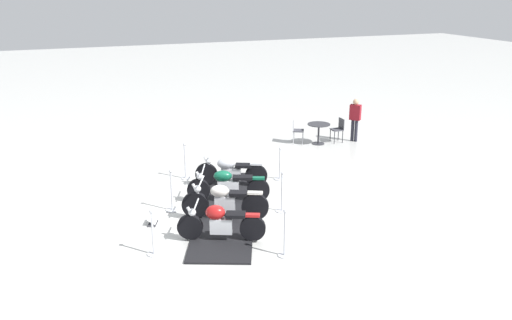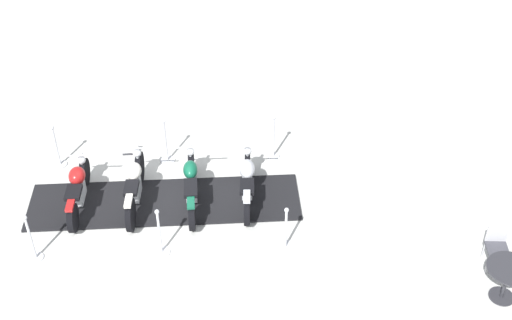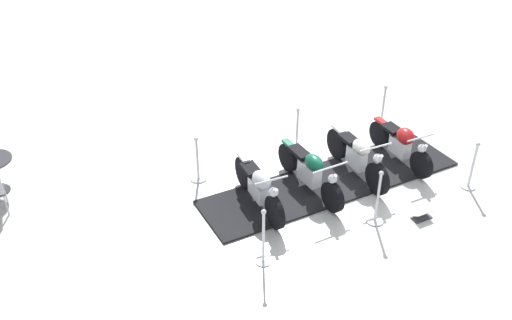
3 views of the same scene
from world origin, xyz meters
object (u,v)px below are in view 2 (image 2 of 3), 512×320
object	(u,v)px
stanchion_left_rear	(32,243)
stanchion_left_mid	(160,239)
info_placard	(131,151)
cafe_table	(508,275)
stanchion_right_mid	(166,148)
motorcycle_chrome	(247,180)
stanchion_right_front	(273,142)
stanchion_right_rear	(58,152)
cafe_chair_across_table	(497,244)
stanchion_left_front	(286,236)
motorcycle_cream	(135,184)
motorcycle_maroon	(78,187)
motorcycle_forest	(191,183)

from	to	relation	value
stanchion_left_rear	stanchion_left_mid	xyz separation A→B (m)	(2.24, -0.93, -0.04)
info_placard	cafe_table	world-z (taller)	cafe_table
stanchion_right_mid	stanchion_left_mid	bearing A→B (deg)	-112.53
motorcycle_chrome	stanchion_right_front	xyz separation A→B (m)	(1.16, 1.04, -0.09)
stanchion_right_mid	stanchion_right_rear	distance (m)	2.43
stanchion_right_rear	cafe_chair_across_table	xyz separation A→B (m)	(6.71, -6.66, 0.17)
cafe_table	cafe_chair_across_table	size ratio (longest dim) A/B	0.91
motorcycle_chrome	stanchion_left_rear	size ratio (longest dim) A/B	1.75
info_placard	stanchion_left_front	bearing A→B (deg)	-44.70
cafe_chair_across_table	stanchion_right_mid	bearing A→B (deg)	-113.74
motorcycle_cream	stanchion_right_rear	xyz separation A→B (m)	(-1.16, 2.01, -0.15)
info_placard	cafe_table	distance (m)	8.56
stanchion_left_front	cafe_table	distance (m)	4.12
motorcycle_maroon	stanchion_left_rear	bearing A→B (deg)	157.07
motorcycle_chrome	stanchion_right_mid	size ratio (longest dim) A/B	1.71
stanchion_right_rear	stanchion_left_front	bearing A→B (deg)	-53.31
motorcycle_forest	stanchion_left_front	distance (m)	2.37
motorcycle_forest	stanchion_right_mid	size ratio (longest dim) A/B	1.87
stanchion_left_rear	stanchion_right_front	size ratio (longest dim) A/B	0.98
motorcycle_cream	stanchion_left_front	world-z (taller)	motorcycle_cream
motorcycle_maroon	cafe_chair_across_table	size ratio (longest dim) A/B	2.09
stanchion_left_rear	cafe_table	size ratio (longest dim) A/B	1.33
stanchion_left_mid	stanchion_right_rear	distance (m)	3.77
stanchion_right_front	stanchion_left_front	bearing A→B (deg)	-112.53
stanchion_right_rear	info_placard	size ratio (longest dim) A/B	2.49
motorcycle_cream	stanchion_right_mid	world-z (taller)	stanchion_right_mid
motorcycle_chrome	stanchion_left_rear	bearing A→B (deg)	113.03
motorcycle_cream	cafe_table	bearing A→B (deg)	-110.89
motorcycle_cream	stanchion_right_front	distance (m)	3.33
motorcycle_cream	motorcycle_maroon	world-z (taller)	motorcycle_cream
motorcycle_chrome	motorcycle_forest	distance (m)	1.17
motorcycle_forest	stanchion_left_front	xyz separation A→B (m)	(1.14, -2.07, -0.19)
stanchion_right_rear	motorcycle_chrome	bearing A→B (deg)	-41.15
motorcycle_chrome	stanchion_right_mid	bearing A→B (deg)	54.79
motorcycle_maroon	stanchion_left_rear	world-z (taller)	stanchion_left_rear
motorcycle_cream	stanchion_left_mid	distance (m)	1.59
motorcycle_chrome	info_placard	size ratio (longest dim) A/B	4.52
motorcycle_chrome	cafe_chair_across_table	bearing A→B (deg)	-111.92
stanchion_left_front	cafe_chair_across_table	xyz separation A→B (m)	(3.34, -2.14, 0.23)
motorcycle_cream	cafe_chair_across_table	distance (m)	7.24
motorcycle_forest	stanchion_left_mid	distance (m)	1.59
stanchion_left_rear	info_placard	size ratio (longest dim) A/B	2.58
stanchion_right_mid	stanchion_left_rear	bearing A→B (deg)	-152.54
stanchion_left_front	stanchion_right_front	xyz separation A→B (m)	(1.11, 2.67, 0.11)
motorcycle_forest	stanchion_left_mid	world-z (taller)	stanchion_left_mid
motorcycle_maroon	stanchion_left_front	world-z (taller)	stanchion_left_front
cafe_chair_across_table	motorcycle_chrome	bearing A→B (deg)	-109.66
stanchion_left_mid	motorcycle_chrome	bearing A→B (deg)	17.62
motorcycle_forest	stanchion_left_rear	xyz separation A→B (m)	(-3.34, -0.21, -0.10)
cafe_table	stanchion_right_front	bearing A→B (deg)	108.42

